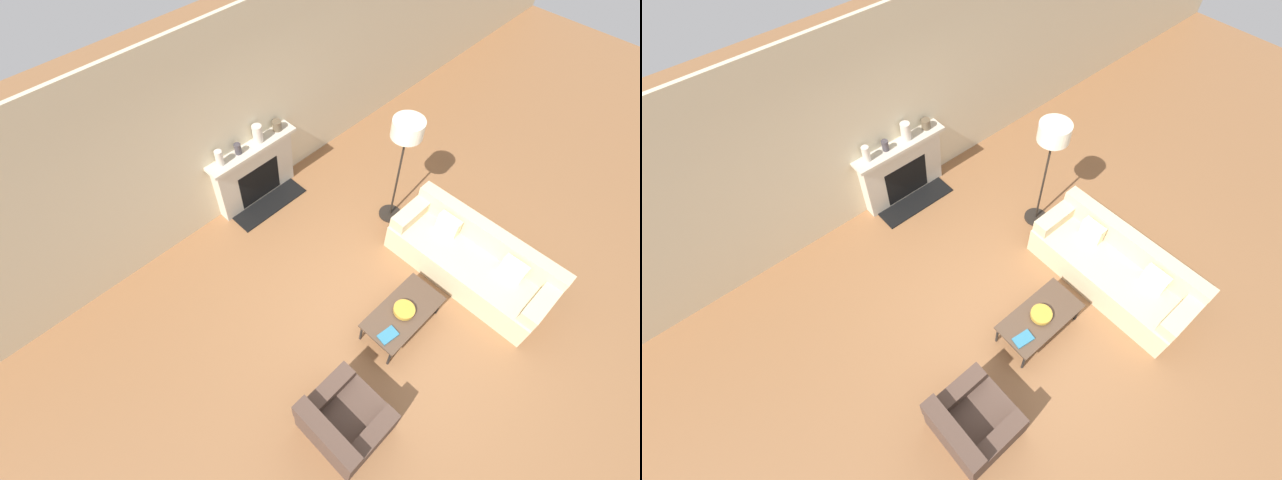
% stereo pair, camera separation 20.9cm
% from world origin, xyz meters
% --- Properties ---
extents(ground_plane, '(18.00, 18.00, 0.00)m').
position_xyz_m(ground_plane, '(0.00, 0.00, 0.00)').
color(ground_plane, brown).
extents(wall_back, '(18.00, 0.06, 2.90)m').
position_xyz_m(wall_back, '(0.00, 3.00, 1.45)').
color(wall_back, beige).
rests_on(wall_back, ground_plane).
extents(fireplace, '(1.48, 0.59, 1.04)m').
position_xyz_m(fireplace, '(0.10, 2.86, 0.51)').
color(fireplace, beige).
rests_on(fireplace, ground_plane).
extents(couch, '(0.84, 2.22, 0.76)m').
position_xyz_m(couch, '(1.26, -0.31, 0.30)').
color(couch, '#CCB78E').
rests_on(couch, ground_plane).
extents(armchair_near, '(0.81, 0.81, 0.77)m').
position_xyz_m(armchair_near, '(-1.48, -0.54, 0.30)').
color(armchair_near, '#4C382D').
rests_on(armchair_near, ground_plane).
extents(coffee_table, '(1.07, 0.54, 0.40)m').
position_xyz_m(coffee_table, '(-0.04, -0.17, 0.36)').
color(coffee_table, '#4C3828').
rests_on(coffee_table, ground_plane).
extents(bowl, '(0.27, 0.27, 0.08)m').
position_xyz_m(bowl, '(-0.04, -0.18, 0.44)').
color(bowl, '#BC8E2D').
rests_on(bowl, coffee_table).
extents(book, '(0.25, 0.18, 0.02)m').
position_xyz_m(book, '(-0.42, -0.25, 0.41)').
color(book, teal).
rests_on(book, coffee_table).
extents(floor_lamp, '(0.42, 0.42, 1.81)m').
position_xyz_m(floor_lamp, '(1.32, 1.12, 1.54)').
color(floor_lamp, black).
rests_on(floor_lamp, ground_plane).
extents(mantel_vase_left, '(0.11, 0.11, 0.23)m').
position_xyz_m(mantel_vase_left, '(-0.42, 2.87, 1.15)').
color(mantel_vase_left, beige).
rests_on(mantel_vase_left, fireplace).
extents(mantel_vase_center_left, '(0.10, 0.10, 0.16)m').
position_xyz_m(mantel_vase_center_left, '(-0.10, 2.87, 1.12)').
color(mantel_vase_center_left, '#3D383D').
rests_on(mantel_vase_center_left, fireplace).
extents(mantel_vase_center_right, '(0.14, 0.14, 0.27)m').
position_xyz_m(mantel_vase_center_right, '(0.26, 2.87, 1.17)').
color(mantel_vase_center_right, beige).
rests_on(mantel_vase_center_right, fireplace).
extents(mantel_vase_right, '(0.14, 0.14, 0.15)m').
position_xyz_m(mantel_vase_right, '(0.62, 2.87, 1.11)').
color(mantel_vase_right, brown).
rests_on(mantel_vase_right, fireplace).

